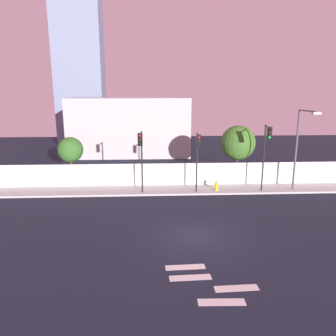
% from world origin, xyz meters
% --- Properties ---
extents(ground_plane, '(80.00, 80.00, 0.00)m').
position_xyz_m(ground_plane, '(0.00, 0.00, 0.00)').
color(ground_plane, black).
extents(sidewalk, '(36.00, 2.40, 0.15)m').
position_xyz_m(sidewalk, '(0.00, 8.20, 0.07)').
color(sidewalk, '#AAAAAA').
rests_on(sidewalk, ground).
extents(perimeter_wall, '(36.00, 0.18, 1.80)m').
position_xyz_m(perimeter_wall, '(0.00, 9.49, 1.05)').
color(perimeter_wall, silver).
rests_on(perimeter_wall, sidewalk).
extents(crosswalk_marking, '(3.72, 3.06, 0.01)m').
position_xyz_m(crosswalk_marking, '(-0.14, -4.53, 0.00)').
color(crosswalk_marking, silver).
rests_on(crosswalk_marking, ground).
extents(traffic_light_left, '(0.50, 1.82, 5.14)m').
position_xyz_m(traffic_light_left, '(6.01, 6.74, 3.90)').
color(traffic_light_left, black).
rests_on(traffic_light_left, sidewalk).
extents(traffic_light_center, '(0.35, 1.38, 4.56)m').
position_xyz_m(traffic_light_center, '(0.98, 6.93, 3.48)').
color(traffic_light_center, black).
rests_on(traffic_light_center, sidewalk).
extents(traffic_light_right, '(0.35, 1.43, 4.70)m').
position_xyz_m(traffic_light_right, '(-3.19, 6.91, 3.58)').
color(traffic_light_right, black).
rests_on(traffic_light_right, sidewalk).
extents(street_lamp_curbside, '(0.65, 2.30, 6.24)m').
position_xyz_m(street_lamp_curbside, '(8.76, 7.41, 3.92)').
color(street_lamp_curbside, '#4C4C51').
rests_on(street_lamp_curbside, sidewalk).
extents(fire_hydrant, '(0.44, 0.26, 0.75)m').
position_xyz_m(fire_hydrant, '(2.63, 7.73, 0.55)').
color(fire_hydrant, gold).
rests_on(fire_hydrant, sidewalk).
extents(roadside_tree_leftmost, '(2.10, 2.10, 4.06)m').
position_xyz_m(roadside_tree_leftmost, '(-9.12, 10.35, 2.99)').
color(roadside_tree_leftmost, brown).
rests_on(roadside_tree_leftmost, ground).
extents(roadside_tree_midleft, '(2.91, 2.91, 4.93)m').
position_xyz_m(roadside_tree_midleft, '(4.86, 10.35, 3.47)').
color(roadside_tree_midleft, brown).
rests_on(roadside_tree_midleft, ground).
extents(low_building_distant, '(14.32, 6.00, 6.92)m').
position_xyz_m(low_building_distant, '(-5.07, 23.49, 3.46)').
color(low_building_distant, '#AEAEAE').
rests_on(low_building_distant, ground).
extents(tower_on_skyline, '(7.00, 5.00, 31.17)m').
position_xyz_m(tower_on_skyline, '(-13.21, 35.49, 15.59)').
color(tower_on_skyline, slate).
rests_on(tower_on_skyline, ground).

